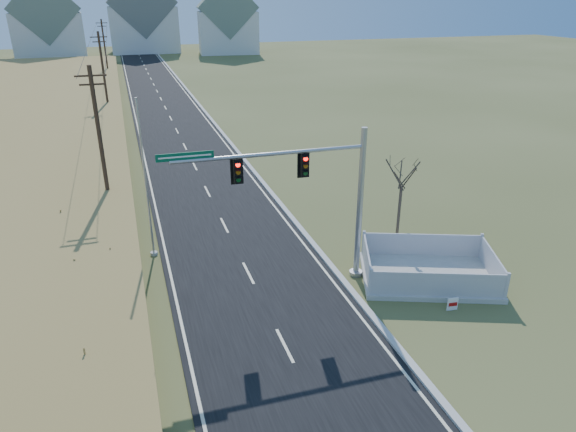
% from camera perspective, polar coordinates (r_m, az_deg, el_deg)
% --- Properties ---
extents(ground, '(260.00, 260.00, 0.00)m').
position_cam_1_polar(ground, '(22.46, -1.94, -11.32)').
color(ground, '#4A4F26').
rests_on(ground, ground).
extents(road, '(8.00, 180.00, 0.06)m').
position_cam_1_polar(road, '(69.13, -13.79, 12.22)').
color(road, black).
rests_on(road, ground).
extents(curb, '(0.30, 180.00, 0.18)m').
position_cam_1_polar(curb, '(69.54, -10.32, 12.63)').
color(curb, '#B2AFA8').
rests_on(curb, ground).
extents(utility_pole_near, '(1.80, 0.26, 9.00)m').
position_cam_1_polar(utility_pole_near, '(33.78, -20.18, 8.15)').
color(utility_pole_near, '#422D1E').
rests_on(utility_pole_near, ground).
extents(utility_pole_mid, '(1.80, 0.26, 9.00)m').
position_cam_1_polar(utility_pole_mid, '(63.30, -19.83, 14.83)').
color(utility_pole_mid, '#422D1E').
rests_on(utility_pole_mid, ground).
extents(utility_pole_far, '(1.80, 0.26, 9.00)m').
position_cam_1_polar(utility_pole_far, '(93.12, -19.69, 17.25)').
color(utility_pole_far, '#422D1E').
rests_on(utility_pole_far, ground).
extents(condo_nnw, '(14.93, 11.17, 17.03)m').
position_cam_1_polar(condo_nnw, '(126.56, -25.22, 18.82)').
color(condo_nnw, silver).
rests_on(condo_nnw, ground).
extents(condo_n, '(15.27, 10.20, 18.54)m').
position_cam_1_polar(condo_n, '(130.04, -15.83, 20.44)').
color(condo_n, silver).
rests_on(condo_n, ground).
extents(condo_ne, '(14.12, 10.51, 16.52)m').
position_cam_1_polar(condo_ne, '(124.42, -6.73, 20.65)').
color(condo_ne, silver).
rests_on(condo_ne, ground).
extents(traffic_signal_mast, '(9.33, 0.64, 7.42)m').
position_cam_1_polar(traffic_signal_mast, '(23.20, 3.85, 2.54)').
color(traffic_signal_mast, '#9EA0A5').
rests_on(traffic_signal_mast, ground).
extents(fence_enclosure, '(7.43, 6.28, 1.44)m').
position_cam_1_polar(fence_enclosure, '(26.07, 15.29, -6.15)').
color(fence_enclosure, '#B7B5AD').
rests_on(fence_enclosure, ground).
extents(open_sign, '(0.50, 0.11, 0.62)m').
position_cam_1_polar(open_sign, '(23.89, 17.82, -9.30)').
color(open_sign, white).
rests_on(open_sign, ground).
extents(flagpole, '(0.37, 0.37, 8.33)m').
position_cam_1_polar(flagpole, '(27.02, -15.36, 2.07)').
color(flagpole, '#B7B5AD').
rests_on(flagpole, ground).
extents(bare_tree, '(1.99, 1.99, 5.26)m').
position_cam_1_polar(bare_tree, '(27.51, 12.63, 4.77)').
color(bare_tree, '#4C3F33').
rests_on(bare_tree, ground).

